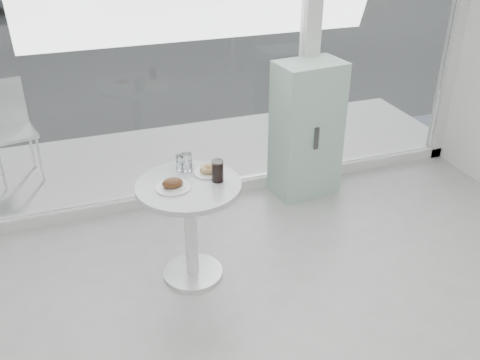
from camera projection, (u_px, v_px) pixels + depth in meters
name	position (u px, v px, depth m)	size (l,w,h in m)	color
storefront	(218.00, 5.00, 4.23)	(5.00, 0.14, 3.00)	silver
main_table	(190.00, 211.00, 3.71)	(0.72, 0.72, 0.77)	white
patio_deck	(193.00, 155.00, 5.68)	(5.60, 1.60, 0.05)	silver
mint_cabinet	(306.00, 130.00, 4.78)	(0.61, 0.44, 1.24)	#8CB3A1
patio_chair	(9.00, 124.00, 4.99)	(0.48, 0.48, 0.94)	white
plate_fritter	(173.00, 185.00, 3.54)	(0.23, 0.23, 0.07)	white
plate_donut	(209.00, 171.00, 3.73)	(0.21, 0.21, 0.05)	white
water_tumbler_a	(187.00, 163.00, 3.75)	(0.08, 0.08, 0.13)	white
water_tumbler_b	(181.00, 164.00, 3.76)	(0.07, 0.07, 0.11)	white
cola_glass	(218.00, 171.00, 3.61)	(0.08, 0.08, 0.15)	white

